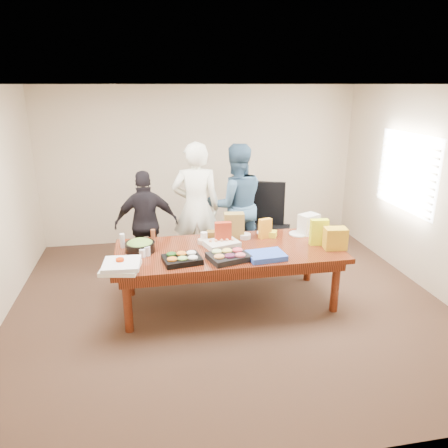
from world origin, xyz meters
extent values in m
cube|color=#47301E|center=(0.00, 0.00, -0.01)|extent=(5.50, 5.00, 0.02)
cube|color=white|center=(0.00, 0.00, 2.71)|extent=(5.50, 5.00, 0.02)
cube|color=beige|center=(0.00, 2.50, 1.35)|extent=(5.50, 0.04, 2.70)
cube|color=beige|center=(0.00, -2.50, 1.35)|extent=(5.50, 0.04, 2.70)
cube|color=beige|center=(2.75, 0.00, 1.35)|extent=(0.04, 5.00, 2.70)
cube|color=white|center=(2.72, 0.60, 1.50)|extent=(0.03, 1.40, 1.10)
cube|color=beige|center=(2.68, 0.60, 1.50)|extent=(0.04, 1.36, 1.00)
cube|color=#4C1C0F|center=(0.00, 0.00, 0.38)|extent=(2.80, 1.20, 0.75)
cube|color=black|center=(0.88, 1.06, 0.61)|extent=(0.81, 0.81, 1.23)
imported|color=white|center=(-0.27, 1.13, 0.97)|extent=(0.76, 0.55, 1.94)
imported|color=#365875|center=(0.36, 1.27, 0.94)|extent=(0.94, 0.74, 1.88)
imported|color=black|center=(-1.00, 1.13, 0.78)|extent=(0.92, 0.41, 1.55)
cube|color=black|center=(-0.61, -0.31, 0.78)|extent=(0.47, 0.40, 0.06)
cube|color=black|center=(-0.07, -0.34, 0.78)|extent=(0.53, 0.46, 0.07)
cube|color=silver|center=(-0.07, 0.09, 0.79)|extent=(0.48, 0.41, 0.07)
cylinder|color=black|center=(-1.08, 0.11, 0.81)|extent=(0.41, 0.41, 0.12)
cube|color=blue|center=(0.38, -0.37, 0.78)|extent=(0.46, 0.36, 0.06)
cube|color=#A82E16|center=(-0.04, 0.15, 0.90)|extent=(0.21, 0.09, 0.30)
cube|color=#EAFF19|center=(1.15, -0.06, 0.92)|extent=(0.23, 0.11, 0.33)
cube|color=orange|center=(0.55, 0.30, 0.88)|extent=(0.18, 0.12, 0.26)
cylinder|color=white|center=(-0.27, 0.28, 0.82)|extent=(0.10, 0.10, 0.14)
cylinder|color=#F5E806|center=(0.07, 0.34, 0.84)|extent=(0.07, 0.07, 0.19)
cylinder|color=brown|center=(-0.92, 0.38, 0.84)|extent=(0.07, 0.07, 0.18)
cylinder|color=silver|center=(-1.30, 0.28, 0.84)|extent=(0.07, 0.07, 0.18)
cube|color=yellow|center=(0.61, 0.35, 0.79)|extent=(0.27, 0.22, 0.08)
cube|color=brown|center=(-0.07, 0.35, 0.81)|extent=(0.31, 0.18, 0.12)
cube|color=olive|center=(0.15, 0.38, 0.92)|extent=(0.28, 0.18, 0.34)
cylinder|color=#B52800|center=(-1.30, -0.36, 0.81)|extent=(0.10, 0.10, 0.12)
cylinder|color=silver|center=(-1.00, -0.03, 0.81)|extent=(0.10, 0.10, 0.12)
cylinder|color=white|center=(-1.06, -0.07, 0.80)|extent=(0.08, 0.08, 0.10)
cube|color=white|center=(-1.30, -0.40, 0.77)|extent=(0.47, 0.47, 0.05)
cube|color=white|center=(-1.28, -0.40, 0.82)|extent=(0.43, 0.43, 0.05)
cylinder|color=silver|center=(1.04, 0.34, 0.76)|extent=(0.33, 0.33, 0.01)
cylinder|color=white|center=(0.60, 0.48, 0.76)|extent=(0.25, 0.25, 0.01)
cylinder|color=silver|center=(0.28, 0.33, 0.78)|extent=(0.16, 0.16, 0.06)
cylinder|color=beige|center=(-0.29, 0.25, 0.78)|extent=(0.14, 0.14, 0.05)
cube|color=white|center=(1.18, 0.36, 0.89)|extent=(0.31, 0.28, 0.28)
cube|color=gold|center=(1.30, -0.23, 0.88)|extent=(0.29, 0.22, 0.27)
camera|label=1|loc=(-0.96, -4.80, 2.70)|focal=33.86mm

